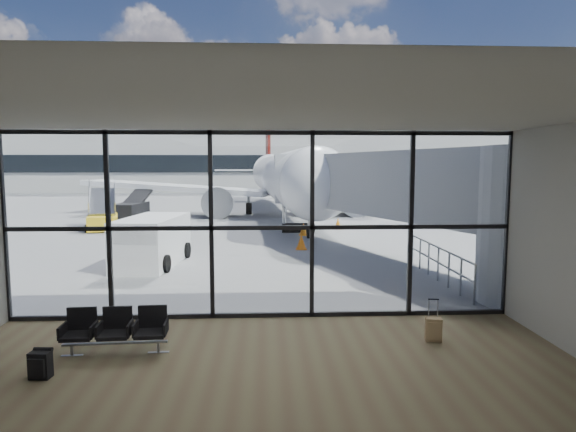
{
  "coord_description": "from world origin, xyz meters",
  "views": [
    {
      "loc": [
        0.09,
        -11.4,
        3.66
      ],
      "look_at": [
        0.76,
        3.0,
        2.17
      ],
      "focal_mm": 30.0,
      "sensor_mm": 36.0,
      "label": 1
    }
  ],
  "objects": [
    {
      "name": "tree_1",
      "position": [
        -39.0,
        72.0,
        5.25
      ],
      "size": [
        5.61,
        5.61,
        8.07
      ],
      "color": "#382619",
      "rests_on": "ground"
    },
    {
      "name": "tree_2",
      "position": [
        -33.0,
        72.0,
        5.88
      ],
      "size": [
        6.27,
        6.27,
        9.03
      ],
      "color": "#382619",
      "rests_on": "ground"
    },
    {
      "name": "suitcase",
      "position": [
        3.58,
        -1.81,
        0.27
      ],
      "size": [
        0.36,
        0.28,
        0.89
      ],
      "rotation": [
        0.0,
        0.0,
        -0.17
      ],
      "color": "#927751",
      "rests_on": "ground"
    },
    {
      "name": "seating_row",
      "position": [
        -2.86,
        -2.08,
        0.49
      ],
      "size": [
        2.01,
        0.65,
        0.89
      ],
      "rotation": [
        0.0,
        0.0,
        0.05
      ],
      "color": "gray",
      "rests_on": "ground"
    },
    {
      "name": "ground",
      "position": [
        0.0,
        40.0,
        0.0
      ],
      "size": [
        220.0,
        220.0,
        0.0
      ],
      "primitive_type": "plane",
      "color": "slate",
      "rests_on": "ground"
    },
    {
      "name": "service_van",
      "position": [
        -4.13,
        6.42,
        0.92
      ],
      "size": [
        2.35,
        4.28,
        1.79
      ],
      "rotation": [
        0.0,
        0.0,
        -0.11
      ],
      "color": "white",
      "rests_on": "ground"
    },
    {
      "name": "tree_3",
      "position": [
        -27.0,
        72.0,
        4.63
      ],
      "size": [
        4.95,
        4.95,
        7.12
      ],
      "color": "#382619",
      "rests_on": "ground"
    },
    {
      "name": "tree_4",
      "position": [
        -21.0,
        72.0,
        5.25
      ],
      "size": [
        5.61,
        5.61,
        8.07
      ],
      "color": "#382619",
      "rests_on": "ground"
    },
    {
      "name": "jet_bridge",
      "position": [
        4.9,
        7.07,
        2.76
      ],
      "size": [
        8.0,
        16.5,
        4.33
      ],
      "color": "#959699",
      "rests_on": "ground"
    },
    {
      "name": "traffic_cone_b",
      "position": [
        1.66,
        9.56,
        0.32
      ],
      "size": [
        0.47,
        0.47,
        0.67
      ],
      "color": "orange",
      "rests_on": "ground"
    },
    {
      "name": "tree_5",
      "position": [
        -15.0,
        72.0,
        5.88
      ],
      "size": [
        6.27,
        6.27,
        9.03
      ],
      "color": "#382619",
      "rests_on": "ground"
    },
    {
      "name": "glass_curtain_wall",
      "position": [
        0.0,
        0.0,
        2.25
      ],
      "size": [
        12.1,
        0.12,
        4.5
      ],
      "color": "white",
      "rests_on": "ground"
    },
    {
      "name": "mobile_stairs",
      "position": [
        -9.33,
        16.69,
        0.56
      ],
      "size": [
        2.45,
        3.64,
        2.35
      ],
      "rotation": [
        0.0,
        0.0,
        0.29
      ],
      "color": "gold",
      "rests_on": "ground"
    },
    {
      "name": "belt_loader",
      "position": [
        -9.14,
        21.9,
        0.67
      ],
      "size": [
        2.07,
        4.48,
        2.0
      ],
      "rotation": [
        0.0,
        0.0,
        -0.12
      ],
      "color": "black",
      "rests_on": "ground"
    },
    {
      "name": "backpack",
      "position": [
        -3.81,
        -3.23,
        0.25
      ],
      "size": [
        0.36,
        0.34,
        0.52
      ],
      "rotation": [
        0.0,
        0.0,
        -0.09
      ],
      "color": "black",
      "rests_on": "ground"
    },
    {
      "name": "airliner",
      "position": [
        1.41,
        26.41,
        2.79
      ],
      "size": [
        30.7,
        35.6,
        9.17
      ],
      "rotation": [
        0.0,
        0.0,
        0.07
      ],
      "color": "white",
      "rests_on": "ground"
    },
    {
      "name": "traffic_cone_a",
      "position": [
        2.1,
        13.86,
        0.31
      ],
      "size": [
        0.46,
        0.46,
        0.66
      ],
      "color": "orange",
      "rests_on": "ground"
    },
    {
      "name": "lounge_shell",
      "position": [
        0.0,
        -4.8,
        2.65
      ],
      "size": [
        12.02,
        8.01,
        4.51
      ],
      "color": "brown",
      "rests_on": "ground"
    },
    {
      "name": "traffic_cone_c",
      "position": [
        4.31,
        16.28,
        0.31
      ],
      "size": [
        0.46,
        0.46,
        0.65
      ],
      "color": "orange",
      "rests_on": "ground"
    },
    {
      "name": "apron_railing",
      "position": [
        5.6,
        3.5,
        0.72
      ],
      "size": [
        0.06,
        5.46,
        1.11
      ],
      "color": "gray",
      "rests_on": "ground"
    },
    {
      "name": "far_terminal",
      "position": [
        -0.59,
        61.97,
        4.21
      ],
      "size": [
        80.0,
        12.2,
        11.0
      ],
      "color": "#B2B3AE",
      "rests_on": "ground"
    }
  ]
}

